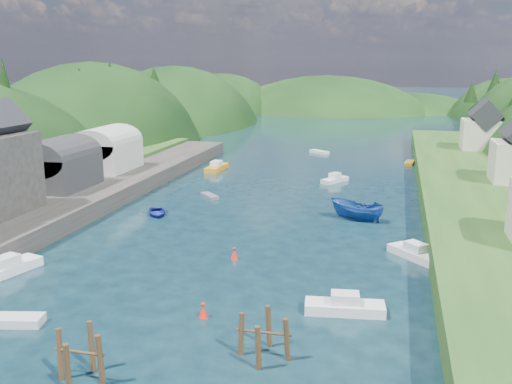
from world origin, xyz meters
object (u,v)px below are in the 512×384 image
(piling_cluster_near, at_px, (80,361))
(channel_buoy_far, at_px, (234,254))
(piling_cluster_far, at_px, (264,341))
(channel_buoy_near, at_px, (203,311))

(piling_cluster_near, distance_m, channel_buoy_far, 21.22)
(piling_cluster_far, distance_m, channel_buoy_far, 17.34)
(channel_buoy_near, bearing_deg, channel_buoy_far, 95.60)
(piling_cluster_near, distance_m, channel_buoy_near, 10.06)
(piling_cluster_far, relative_size, channel_buoy_far, 3.06)
(channel_buoy_near, xyz_separation_m, channel_buoy_far, (-1.16, 11.79, 0.00))
(piling_cluster_far, xyz_separation_m, channel_buoy_near, (-5.27, 4.30, -0.60))
(piling_cluster_far, bearing_deg, channel_buoy_near, 140.79)
(piling_cluster_far, bearing_deg, channel_buoy_far, 111.78)
(piling_cluster_near, relative_size, piling_cluster_far, 1.06)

